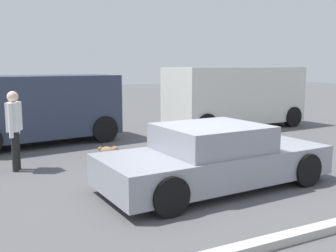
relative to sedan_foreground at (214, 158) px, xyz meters
The scene contains 7 objects.
ground_plane 0.58m from the sedan_foreground, 152.46° to the left, with size 80.00×80.00×0.00m, color #515154.
sedan_foreground is the anchor object (origin of this frame).
dog 3.14m from the sedan_foreground, 111.27° to the left, with size 0.42×0.56×0.39m.
van_white 7.48m from the sedan_foreground, 50.66° to the left, with size 5.41×2.48×2.24m.
suv_dark 6.35m from the sedan_foreground, 111.07° to the left, with size 4.78×2.72×2.01m.
pedestrian 4.41m from the sedan_foreground, 137.67° to the left, with size 0.37×0.54×1.75m.
parking_curb 2.51m from the sedan_foreground, 92.80° to the right, with size 8.60×0.20×0.12m, color #B7B2A8.
Camera 1 is at (-3.94, -6.14, 2.29)m, focal length 41.95 mm.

